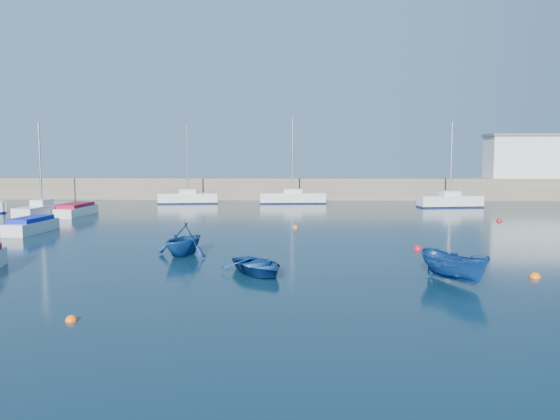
{
  "coord_description": "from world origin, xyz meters",
  "views": [
    {
      "loc": [
        2.14,
        -20.96,
        5.45
      ],
      "look_at": [
        0.84,
        16.7,
        1.6
      ],
      "focal_mm": 35.0,
      "sensor_mm": 36.0,
      "label": 1
    }
  ],
  "objects_px": {
    "sailboat_6": "(293,198)",
    "dinghy_left": "(184,239)",
    "harbor_office": "(530,157)",
    "motorboat_1": "(31,225)",
    "dinghy_center": "(258,266)",
    "sailboat_5": "(188,198)",
    "sailboat_7": "(450,201)",
    "motorboat_2": "(75,210)",
    "sailboat_3": "(42,211)",
    "dinghy_right": "(455,267)"
  },
  "relations": [
    {
      "from": "sailboat_5",
      "to": "sailboat_6",
      "type": "xyz_separation_m",
      "value": [
        11.66,
        0.66,
        0.01
      ]
    },
    {
      "from": "dinghy_center",
      "to": "sailboat_3",
      "type": "bearing_deg",
      "value": 102.73
    },
    {
      "from": "harbor_office",
      "to": "dinghy_right",
      "type": "height_order",
      "value": "harbor_office"
    },
    {
      "from": "sailboat_3",
      "to": "dinghy_left",
      "type": "bearing_deg",
      "value": -40.04
    },
    {
      "from": "dinghy_center",
      "to": "dinghy_left",
      "type": "height_order",
      "value": "dinghy_left"
    },
    {
      "from": "harbor_office",
      "to": "sailboat_3",
      "type": "bearing_deg",
      "value": -156.4
    },
    {
      "from": "motorboat_1",
      "to": "dinghy_left",
      "type": "height_order",
      "value": "dinghy_left"
    },
    {
      "from": "harbor_office",
      "to": "sailboat_6",
      "type": "relative_size",
      "value": 1.05
    },
    {
      "from": "sailboat_7",
      "to": "motorboat_2",
      "type": "height_order",
      "value": "sailboat_7"
    },
    {
      "from": "motorboat_1",
      "to": "motorboat_2",
      "type": "bearing_deg",
      "value": 102.73
    },
    {
      "from": "sailboat_5",
      "to": "motorboat_1",
      "type": "relative_size",
      "value": 1.84
    },
    {
      "from": "motorboat_2",
      "to": "dinghy_center",
      "type": "xyz_separation_m",
      "value": [
        18.07,
        -23.28,
        -0.14
      ]
    },
    {
      "from": "sailboat_6",
      "to": "dinghy_center",
      "type": "bearing_deg",
      "value": 173.25
    },
    {
      "from": "motorboat_1",
      "to": "dinghy_left",
      "type": "relative_size",
      "value": 1.4
    },
    {
      "from": "harbor_office",
      "to": "sailboat_6",
      "type": "height_order",
      "value": "sailboat_6"
    },
    {
      "from": "sailboat_6",
      "to": "dinghy_left",
      "type": "relative_size",
      "value": 2.85
    },
    {
      "from": "sailboat_7",
      "to": "dinghy_left",
      "type": "bearing_deg",
      "value": 132.49
    },
    {
      "from": "sailboat_5",
      "to": "sailboat_6",
      "type": "height_order",
      "value": "sailboat_6"
    },
    {
      "from": "sailboat_6",
      "to": "dinghy_left",
      "type": "height_order",
      "value": "sailboat_6"
    },
    {
      "from": "sailboat_7",
      "to": "dinghy_center",
      "type": "bearing_deg",
      "value": 142.09
    },
    {
      "from": "motorboat_2",
      "to": "dinghy_center",
      "type": "relative_size",
      "value": 1.49
    },
    {
      "from": "sailboat_7",
      "to": "sailboat_3",
      "type": "bearing_deg",
      "value": 97.68
    },
    {
      "from": "harbor_office",
      "to": "sailboat_6",
      "type": "xyz_separation_m",
      "value": [
        -28.56,
        -6.06,
        -4.46
      ]
    },
    {
      "from": "sailboat_5",
      "to": "sailboat_7",
      "type": "relative_size",
      "value": 0.99
    },
    {
      "from": "sailboat_3",
      "to": "dinghy_center",
      "type": "relative_size",
      "value": 2.21
    },
    {
      "from": "sailboat_7",
      "to": "dinghy_right",
      "type": "bearing_deg",
      "value": 155.58
    },
    {
      "from": "harbor_office",
      "to": "dinghy_center",
      "type": "distance_m",
      "value": 52.08
    },
    {
      "from": "sailboat_5",
      "to": "motorboat_2",
      "type": "relative_size",
      "value": 1.58
    },
    {
      "from": "sailboat_3",
      "to": "dinghy_left",
      "type": "xyz_separation_m",
      "value": [
        15.57,
        -16.39,
        0.24
      ]
    },
    {
      "from": "harbor_office",
      "to": "motorboat_1",
      "type": "xyz_separation_m",
      "value": [
        -46.5,
        -29.91,
        -4.58
      ]
    },
    {
      "from": "sailboat_3",
      "to": "sailboat_7",
      "type": "xyz_separation_m",
      "value": [
        37.43,
        11.55,
        0.02
      ]
    },
    {
      "from": "sailboat_5",
      "to": "sailboat_3",
      "type": "bearing_deg",
      "value": 140.09
    },
    {
      "from": "sailboat_5",
      "to": "dinghy_center",
      "type": "height_order",
      "value": "sailboat_5"
    },
    {
      "from": "sailboat_3",
      "to": "dinghy_right",
      "type": "height_order",
      "value": "sailboat_3"
    },
    {
      "from": "sailboat_3",
      "to": "sailboat_6",
      "type": "xyz_separation_m",
      "value": [
        21.07,
        15.63,
        -0.01
      ]
    },
    {
      "from": "motorboat_2",
      "to": "dinghy_right",
      "type": "bearing_deg",
      "value": -39.31
    },
    {
      "from": "sailboat_5",
      "to": "dinghy_left",
      "type": "height_order",
      "value": "sailboat_5"
    },
    {
      "from": "harbor_office",
      "to": "dinghy_left",
      "type": "distance_m",
      "value": 51.27
    },
    {
      "from": "sailboat_5",
      "to": "sailboat_7",
      "type": "xyz_separation_m",
      "value": [
        28.02,
        -3.43,
        0.04
      ]
    },
    {
      "from": "sailboat_6",
      "to": "sailboat_7",
      "type": "xyz_separation_m",
      "value": [
        16.36,
        -4.09,
        0.03
      ]
    },
    {
      "from": "harbor_office",
      "to": "motorboat_1",
      "type": "bearing_deg",
      "value": -147.25
    },
    {
      "from": "harbor_office",
      "to": "motorboat_1",
      "type": "relative_size",
      "value": 2.13
    },
    {
      "from": "dinghy_left",
      "to": "sailboat_6",
      "type": "bearing_deg",
      "value": 101.86
    },
    {
      "from": "dinghy_center",
      "to": "harbor_office",
      "type": "bearing_deg",
      "value": 24.02
    },
    {
      "from": "sailboat_3",
      "to": "sailboat_5",
      "type": "height_order",
      "value": "sailboat_5"
    },
    {
      "from": "sailboat_5",
      "to": "motorboat_1",
      "type": "bearing_deg",
      "value": 157.1
    },
    {
      "from": "harbor_office",
      "to": "dinghy_center",
      "type": "xyz_separation_m",
      "value": [
        -29.73,
        -42.5,
        -4.72
      ]
    },
    {
      "from": "sailboat_7",
      "to": "motorboat_2",
      "type": "bearing_deg",
      "value": 94.85
    },
    {
      "from": "dinghy_left",
      "to": "dinghy_right",
      "type": "height_order",
      "value": "dinghy_left"
    },
    {
      "from": "sailboat_5",
      "to": "dinghy_right",
      "type": "bearing_deg",
      "value": -160.7
    }
  ]
}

